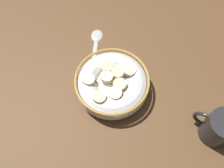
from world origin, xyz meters
TOP-DOWN VIEW (x-y plane):
  - ground_plane at (0.00, 0.00)cm, footprint 102.22×102.22cm
  - cereal_bowl at (0.02, 0.01)cm, footprint 16.81×16.81cm
  - spoon at (10.64, -8.84)cm, footprint 9.19×14.97cm
  - coffee_mug at (-24.12, -3.02)cm, footprint 9.19×6.57cm

SIDE VIEW (x-z plane):
  - ground_plane at x=0.00cm, z-range -2.00..0.00cm
  - spoon at x=10.64cm, z-range -0.07..0.73cm
  - cereal_bowl at x=0.02cm, z-range -0.15..5.95cm
  - coffee_mug at x=-24.12cm, z-range 0.00..7.93cm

